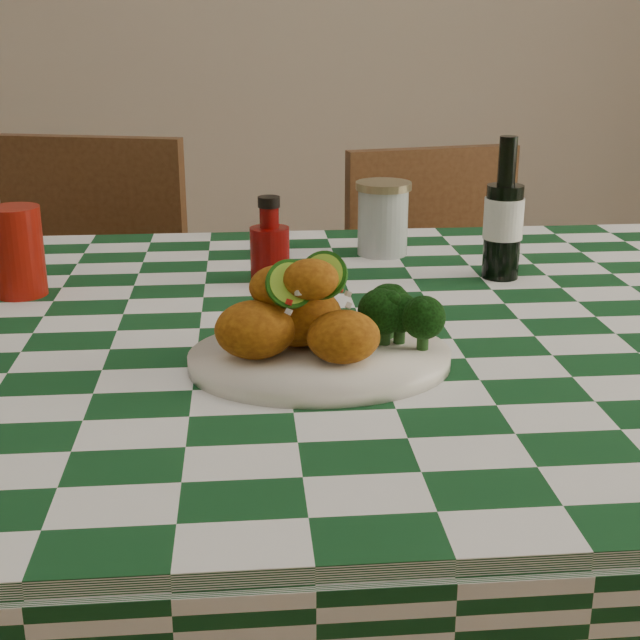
{
  "coord_description": "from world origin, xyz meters",
  "views": [
    {
      "loc": [
        -0.04,
        -1.06,
        1.16
      ],
      "look_at": [
        0.04,
        -0.14,
        0.84
      ],
      "focal_mm": 50.0,
      "sensor_mm": 36.0,
      "label": 1
    }
  ],
  "objects_px": {
    "dining_table": "(285,589)",
    "fried_chicken_pile": "(310,306)",
    "wooden_chair_left": "(70,365)",
    "wooden_chair_right": "(458,361)",
    "red_tumbler": "(18,251)",
    "plate": "(320,359)",
    "beer_bottle": "(504,209)",
    "mason_jar": "(383,218)",
    "ketchup_bottle": "(270,240)"
  },
  "relations": [
    {
      "from": "fried_chicken_pile",
      "to": "red_tumbler",
      "type": "height_order",
      "value": "red_tumbler"
    },
    {
      "from": "fried_chicken_pile",
      "to": "wooden_chair_right",
      "type": "bearing_deg",
      "value": 65.58
    },
    {
      "from": "plate",
      "to": "beer_bottle",
      "type": "height_order",
      "value": "beer_bottle"
    },
    {
      "from": "red_tumbler",
      "to": "wooden_chair_right",
      "type": "xyz_separation_m",
      "value": [
        0.77,
        0.55,
        -0.41
      ]
    },
    {
      "from": "ketchup_bottle",
      "to": "mason_jar",
      "type": "relative_size",
      "value": 1.07
    },
    {
      "from": "ketchup_bottle",
      "to": "wooden_chair_right",
      "type": "distance_m",
      "value": 0.79
    },
    {
      "from": "ketchup_bottle",
      "to": "beer_bottle",
      "type": "bearing_deg",
      "value": -0.97
    },
    {
      "from": "plate",
      "to": "wooden_chair_left",
      "type": "bearing_deg",
      "value": 117.71
    },
    {
      "from": "beer_bottle",
      "to": "wooden_chair_right",
      "type": "relative_size",
      "value": 0.24
    },
    {
      "from": "wooden_chair_left",
      "to": "wooden_chair_right",
      "type": "height_order",
      "value": "wooden_chair_left"
    },
    {
      "from": "wooden_chair_left",
      "to": "wooden_chair_right",
      "type": "bearing_deg",
      "value": 13.5
    },
    {
      "from": "wooden_chair_right",
      "to": "red_tumbler",
      "type": "bearing_deg",
      "value": -155.08
    },
    {
      "from": "fried_chicken_pile",
      "to": "wooden_chair_left",
      "type": "bearing_deg",
      "value": 117.14
    },
    {
      "from": "fried_chicken_pile",
      "to": "red_tumbler",
      "type": "distance_m",
      "value": 0.49
    },
    {
      "from": "dining_table",
      "to": "ketchup_bottle",
      "type": "height_order",
      "value": "ketchup_bottle"
    },
    {
      "from": "dining_table",
      "to": "beer_bottle",
      "type": "xyz_separation_m",
      "value": [
        0.34,
        0.19,
        0.5
      ]
    },
    {
      "from": "red_tumbler",
      "to": "wooden_chair_right",
      "type": "height_order",
      "value": "red_tumbler"
    },
    {
      "from": "dining_table",
      "to": "red_tumbler",
      "type": "bearing_deg",
      "value": 155.22
    },
    {
      "from": "red_tumbler",
      "to": "wooden_chair_left",
      "type": "distance_m",
      "value": 0.69
    },
    {
      "from": "red_tumbler",
      "to": "beer_bottle",
      "type": "relative_size",
      "value": 0.6
    },
    {
      "from": "fried_chicken_pile",
      "to": "beer_bottle",
      "type": "xyz_separation_m",
      "value": [
        0.31,
        0.33,
        0.03
      ]
    },
    {
      "from": "wooden_chair_left",
      "to": "wooden_chair_right",
      "type": "distance_m",
      "value": 0.84
    },
    {
      "from": "plate",
      "to": "wooden_chair_left",
      "type": "distance_m",
      "value": 1.04
    },
    {
      "from": "ketchup_bottle",
      "to": "red_tumbler",
      "type": "bearing_deg",
      "value": -174.66
    },
    {
      "from": "mason_jar",
      "to": "beer_bottle",
      "type": "height_order",
      "value": "beer_bottle"
    },
    {
      "from": "mason_jar",
      "to": "ketchup_bottle",
      "type": "bearing_deg",
      "value": -142.26
    },
    {
      "from": "ketchup_bottle",
      "to": "wooden_chair_right",
      "type": "height_order",
      "value": "ketchup_bottle"
    },
    {
      "from": "wooden_chair_right",
      "to": "wooden_chair_left",
      "type": "bearing_deg",
      "value": 168.6
    },
    {
      "from": "dining_table",
      "to": "wooden_chair_right",
      "type": "height_order",
      "value": "wooden_chair_right"
    },
    {
      "from": "fried_chicken_pile",
      "to": "red_tumbler",
      "type": "relative_size",
      "value": 1.32
    },
    {
      "from": "wooden_chair_left",
      "to": "mason_jar",
      "type": "bearing_deg",
      "value": -18.45
    },
    {
      "from": "fried_chicken_pile",
      "to": "red_tumbler",
      "type": "xyz_separation_m",
      "value": [
        -0.38,
        0.31,
        -0.01
      ]
    },
    {
      "from": "dining_table",
      "to": "wooden_chair_left",
      "type": "height_order",
      "value": "wooden_chair_left"
    },
    {
      "from": "dining_table",
      "to": "fried_chicken_pile",
      "type": "height_order",
      "value": "fried_chicken_pile"
    },
    {
      "from": "dining_table",
      "to": "mason_jar",
      "type": "distance_m",
      "value": 0.6
    },
    {
      "from": "wooden_chair_right",
      "to": "dining_table",
      "type": "bearing_deg",
      "value": -130.78
    },
    {
      "from": "wooden_chair_left",
      "to": "wooden_chair_right",
      "type": "relative_size",
      "value": 1.04
    },
    {
      "from": "ketchup_bottle",
      "to": "wooden_chair_left",
      "type": "distance_m",
      "value": 0.78
    },
    {
      "from": "beer_bottle",
      "to": "wooden_chair_right",
      "type": "height_order",
      "value": "beer_bottle"
    },
    {
      "from": "mason_jar",
      "to": "wooden_chair_right",
      "type": "bearing_deg",
      "value": 58.03
    },
    {
      "from": "fried_chicken_pile",
      "to": "wooden_chair_left",
      "type": "height_order",
      "value": "same"
    },
    {
      "from": "beer_bottle",
      "to": "wooden_chair_left",
      "type": "height_order",
      "value": "beer_bottle"
    },
    {
      "from": "fried_chicken_pile",
      "to": "ketchup_bottle",
      "type": "distance_m",
      "value": 0.34
    },
    {
      "from": "plate",
      "to": "fried_chicken_pile",
      "type": "distance_m",
      "value": 0.06
    },
    {
      "from": "dining_table",
      "to": "wooden_chair_left",
      "type": "distance_m",
      "value": 0.84
    },
    {
      "from": "mason_jar",
      "to": "beer_bottle",
      "type": "bearing_deg",
      "value": -44.54
    },
    {
      "from": "dining_table",
      "to": "wooden_chair_right",
      "type": "relative_size",
      "value": 1.89
    },
    {
      "from": "plate",
      "to": "fried_chicken_pile",
      "type": "bearing_deg",
      "value": 180.0
    },
    {
      "from": "mason_jar",
      "to": "beer_bottle",
      "type": "relative_size",
      "value": 0.57
    },
    {
      "from": "dining_table",
      "to": "beer_bottle",
      "type": "bearing_deg",
      "value": 29.68
    }
  ]
}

